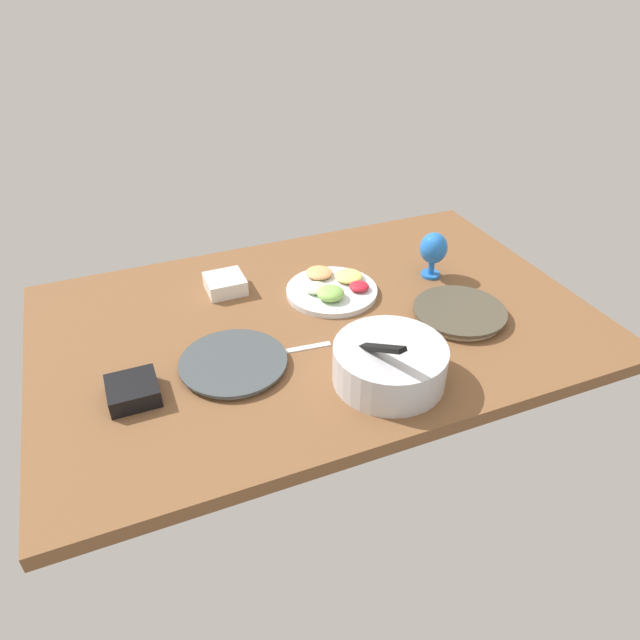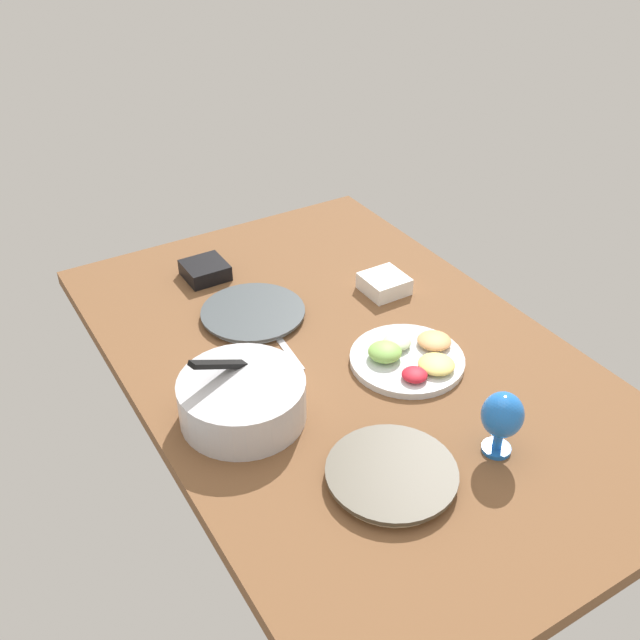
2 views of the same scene
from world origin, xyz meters
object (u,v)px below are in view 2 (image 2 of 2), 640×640
object	(u,v)px
dinner_plate_left	(391,474)
dinner_plate_right	(253,313)
square_bowl_black	(205,270)
mixing_bowl	(242,398)
square_bowl_white	(384,283)
fruit_platter	(409,357)
hurricane_glass_blue	(502,417)

from	to	relation	value
dinner_plate_left	dinner_plate_right	world-z (taller)	dinner_plate_left
square_bowl_black	mixing_bowl	bearing A→B (deg)	163.99
dinner_plate_left	square_bowl_black	xyz separation A→B (cm)	(93.55, 0.06, 1.19)
dinner_plate_right	mixing_bowl	xyz separation A→B (cm)	(-35.01, 20.13, 4.51)
square_bowl_white	fruit_platter	bearing A→B (deg)	155.18
square_bowl_white	hurricane_glass_blue	bearing A→B (deg)	165.77
mixing_bowl	dinner_plate_left	bearing A→B (deg)	-151.94
dinner_plate_left	fruit_platter	size ratio (longest dim) A/B	0.96
mixing_bowl	hurricane_glass_blue	distance (cm)	56.28
dinner_plate_left	dinner_plate_right	size ratio (longest dim) A/B	0.96
fruit_platter	hurricane_glass_blue	distance (cm)	35.23
mixing_bowl	hurricane_glass_blue	world-z (taller)	mixing_bowl
dinner_plate_right	square_bowl_white	size ratio (longest dim) A/B	2.42
hurricane_glass_blue	square_bowl_black	distance (cm)	101.58
mixing_bowl	fruit_platter	size ratio (longest dim) A/B	1.00
dinner_plate_left	hurricane_glass_blue	distance (cm)	25.95
square_bowl_white	dinner_plate_left	bearing A→B (deg)	145.92
dinner_plate_left	square_bowl_white	size ratio (longest dim) A/B	2.33
dinner_plate_left	hurricane_glass_blue	xyz separation A→B (cm)	(-4.86, -24.13, 8.23)
dinner_plate_right	mixing_bowl	bearing A→B (deg)	150.10
mixing_bowl	hurricane_glass_blue	size ratio (longest dim) A/B	1.87
fruit_platter	dinner_plate_right	bearing A→B (deg)	31.77
dinner_plate_left	hurricane_glass_blue	bearing A→B (deg)	-101.38
fruit_platter	square_bowl_black	distance (cm)	69.40
square_bowl_black	fruit_platter	bearing A→B (deg)	-157.56
fruit_platter	dinner_plate_left	bearing A→B (deg)	138.05
square_bowl_white	square_bowl_black	size ratio (longest dim) A/B	0.97
fruit_platter	square_bowl_white	world-z (taller)	fruit_platter
hurricane_glass_blue	square_bowl_black	bearing A→B (deg)	13.81
dinner_plate_right	fruit_platter	xyz separation A→B (cm)	(-38.42, -23.79, 0.70)
dinner_plate_left	square_bowl_black	size ratio (longest dim) A/B	2.26
dinner_plate_right	square_bowl_white	distance (cm)	38.77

